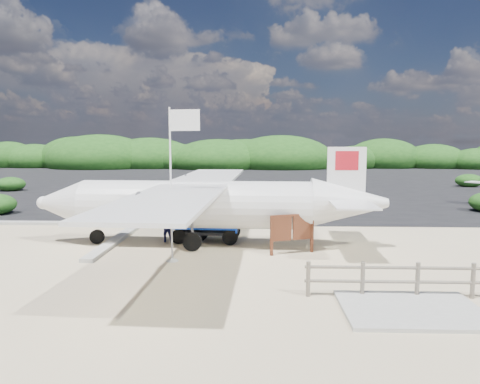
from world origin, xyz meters
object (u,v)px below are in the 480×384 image
object	(u,v)px
flagpole	(172,261)
aircraft_large	(437,188)
crew_a	(193,221)
aircraft_small	(193,180)
crew_b	(168,223)
signboard	(292,254)
baggage_cart	(207,241)

from	to	relation	value
flagpole	aircraft_large	size ratio (longest dim) A/B	0.32
crew_a	aircraft_small	size ratio (longest dim) A/B	0.25
crew_b	aircraft_large	size ratio (longest dim) A/B	0.10
flagpole	signboard	distance (m)	4.57
aircraft_small	crew_a	bearing A→B (deg)	59.10
flagpole	signboard	world-z (taller)	flagpole
baggage_cart	signboard	xyz separation A→B (m)	(3.52, -2.01, 0.00)
signboard	crew_b	world-z (taller)	crew_b
signboard	aircraft_small	bearing A→B (deg)	85.39
baggage_cart	aircraft_small	world-z (taller)	aircraft_small
crew_a	aircraft_large	xyz separation A→B (m)	(19.82, 22.29, -0.81)
signboard	crew_b	xyz separation A→B (m)	(-5.17, 1.82, 0.83)
crew_b	crew_a	bearing A→B (deg)	-132.13
signboard	crew_a	distance (m)	4.79
baggage_cart	crew_b	bearing A→B (deg)	-170.75
baggage_cart	crew_a	distance (m)	1.05
baggage_cart	aircraft_large	world-z (taller)	aircraft_large
crew_a	aircraft_small	bearing A→B (deg)	-93.69
baggage_cart	crew_b	world-z (taller)	crew_b
signboard	crew_a	xyz separation A→B (m)	(-4.14, 2.27, 0.81)
crew_b	aircraft_small	bearing A→B (deg)	-59.27
signboard	crew_a	world-z (taller)	crew_a
crew_a	aircraft_large	bearing A→B (deg)	-143.69
aircraft_small	baggage_cart	bearing A→B (deg)	60.17
baggage_cart	aircraft_small	xyz separation A→B (m)	(-5.02, 30.24, 0.00)
baggage_cart	crew_b	size ratio (longest dim) A/B	1.84
crew_b	aircraft_small	size ratio (longest dim) A/B	0.25
aircraft_large	aircraft_small	distance (m)	25.42
flagpole	aircraft_large	world-z (taller)	flagpole
crew_a	aircraft_large	world-z (taller)	aircraft_large
crew_b	aircraft_large	xyz separation A→B (m)	(20.85, 22.74, -0.83)
signboard	aircraft_large	world-z (taller)	aircraft_large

